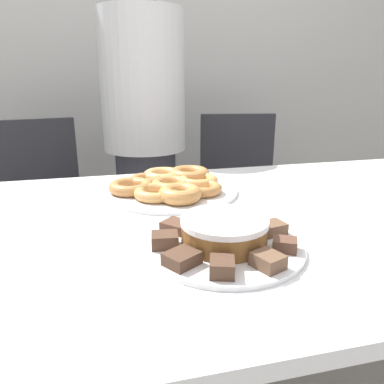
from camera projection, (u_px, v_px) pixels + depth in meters
wall_back at (125, 35)px, 2.19m from camera, size 8.00×0.05×2.60m
table at (186, 248)px, 0.92m from camera, size 1.96×0.95×0.74m
person_standing at (145, 138)px, 1.72m from camera, size 0.37×0.37×1.53m
office_chair_left at (42, 224)px, 1.74m from camera, size 0.51×0.51×0.88m
office_chair_right at (240, 207)px, 1.96m from camera, size 0.51×0.51×0.88m
plate_cake at (224, 246)px, 0.75m from camera, size 0.32×0.32×0.01m
plate_donuts at (170, 191)px, 1.11m from camera, size 0.40×0.40×0.01m
frosted_cake at (224, 231)px, 0.74m from camera, size 0.17×0.17×0.06m
lamington_0 at (206, 218)px, 0.86m from camera, size 0.04×0.05×0.02m
lamington_1 at (176, 226)px, 0.81m from camera, size 0.07×0.08×0.02m
lamington_2 at (165, 240)px, 0.74m from camera, size 0.06×0.05×0.03m
lamington_3 at (182, 258)px, 0.67m from camera, size 0.08×0.07×0.02m
lamington_4 at (225, 267)px, 0.64m from camera, size 0.06×0.06×0.03m
lamington_5 at (268, 261)px, 0.66m from camera, size 0.06×0.07×0.03m
lamington_6 at (285, 245)px, 0.72m from camera, size 0.06×0.06×0.02m
lamington_7 at (272, 228)px, 0.80m from camera, size 0.06×0.05×0.02m
lamington_8 at (241, 219)px, 0.85m from camera, size 0.06×0.06×0.02m
donut_0 at (170, 184)px, 1.11m from camera, size 0.12×0.12×0.03m
donut_1 at (131, 187)px, 1.08m from camera, size 0.13×0.13×0.03m
donut_2 at (156, 193)px, 1.03m from camera, size 0.12×0.12×0.03m
donut_3 at (180, 194)px, 1.00m from camera, size 0.12×0.12×0.04m
donut_4 at (202, 188)px, 1.07m from camera, size 0.11×0.11×0.03m
donut_5 at (198, 181)px, 1.14m from camera, size 0.12×0.12×0.03m
donut_6 at (189, 174)px, 1.20m from camera, size 0.13×0.13×0.04m
donut_7 at (162, 175)px, 1.20m from camera, size 0.13×0.13×0.03m
donut_8 at (146, 180)px, 1.14m from camera, size 0.10×0.10×0.03m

